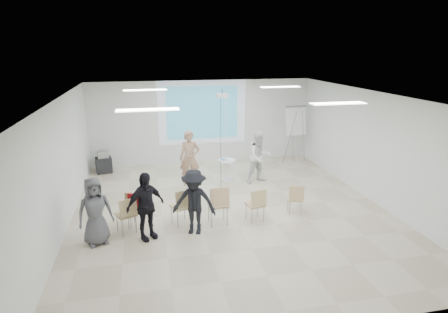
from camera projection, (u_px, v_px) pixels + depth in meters
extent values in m
cube|color=beige|center=(230.00, 212.00, 9.84)|extent=(8.00, 9.00, 0.10)
cube|color=white|center=(231.00, 94.00, 8.97)|extent=(8.00, 9.00, 0.10)
cube|color=silver|center=(202.00, 122.00, 13.67)|extent=(8.00, 0.10, 3.00)
cube|color=silver|center=(59.00, 166.00, 8.58)|extent=(0.10, 9.00, 3.00)
cube|color=silver|center=(375.00, 147.00, 10.23)|extent=(0.10, 9.00, 3.00)
cube|color=silver|center=(202.00, 113.00, 13.51)|extent=(3.20, 0.01, 2.30)
cube|color=teal|center=(202.00, 113.00, 13.49)|extent=(2.60, 0.01, 1.90)
cylinder|color=silver|center=(227.00, 180.00, 12.04)|extent=(0.54, 0.54, 0.05)
cylinder|color=white|center=(227.00, 170.00, 11.95)|extent=(0.15, 0.15, 0.62)
cylinder|color=white|center=(227.00, 160.00, 11.86)|extent=(0.74, 0.74, 0.04)
cube|color=white|center=(229.00, 160.00, 11.85)|extent=(0.23, 0.22, 0.01)
cube|color=teal|center=(224.00, 159.00, 11.85)|extent=(0.19, 0.23, 0.01)
imported|color=tan|center=(190.00, 155.00, 11.39)|extent=(0.78, 0.60, 1.94)
imported|color=white|center=(260.00, 154.00, 11.68)|extent=(1.01, 0.88, 1.82)
cube|color=white|center=(194.00, 143.00, 11.57)|extent=(0.06, 0.13, 0.04)
cube|color=white|center=(252.00, 143.00, 11.79)|extent=(0.07, 0.13, 0.04)
cube|color=tan|center=(126.00, 215.00, 8.58)|extent=(0.53, 0.53, 0.04)
cube|color=tan|center=(128.00, 208.00, 8.36)|extent=(0.40, 0.24, 0.39)
cylinder|color=#93959B|center=(122.00, 228.00, 8.42)|extent=(0.03, 0.03, 0.42)
cylinder|color=#94979C|center=(136.00, 224.00, 8.60)|extent=(0.03, 0.03, 0.42)
cylinder|color=#93969B|center=(117.00, 223.00, 8.68)|extent=(0.03, 0.03, 0.42)
cylinder|color=#96989F|center=(131.00, 219.00, 8.86)|extent=(0.03, 0.03, 0.42)
cube|color=tan|center=(138.00, 208.00, 8.85)|extent=(0.55, 0.55, 0.04)
cube|color=tan|center=(134.00, 202.00, 8.59)|extent=(0.43, 0.24, 0.41)
cylinder|color=gray|center=(129.00, 220.00, 8.78)|extent=(0.03, 0.03, 0.45)
cylinder|color=#96999E|center=(143.00, 221.00, 8.73)|extent=(0.03, 0.03, 0.45)
cylinder|color=gray|center=(134.00, 214.00, 9.11)|extent=(0.03, 0.03, 0.45)
cylinder|color=gray|center=(148.00, 215.00, 9.06)|extent=(0.03, 0.03, 0.45)
cube|color=tan|center=(181.00, 206.00, 8.95)|extent=(0.55, 0.55, 0.04)
cube|color=tan|center=(184.00, 199.00, 8.71)|extent=(0.44, 0.23, 0.41)
cylinder|color=#909398|center=(178.00, 220.00, 8.78)|extent=(0.03, 0.03, 0.45)
cylinder|color=#96999E|center=(191.00, 216.00, 8.96)|extent=(0.03, 0.03, 0.45)
cylinder|color=#95979E|center=(172.00, 214.00, 9.07)|extent=(0.03, 0.03, 0.45)
cylinder|color=gray|center=(185.00, 211.00, 9.25)|extent=(0.03, 0.03, 0.45)
cube|color=tan|center=(218.00, 204.00, 8.97)|extent=(0.47, 0.47, 0.04)
cube|color=tan|center=(220.00, 197.00, 8.69)|extent=(0.47, 0.10, 0.44)
cylinder|color=gray|center=(212.00, 218.00, 8.83)|extent=(0.02, 0.02, 0.49)
cylinder|color=gray|center=(227.00, 217.00, 8.91)|extent=(0.02, 0.02, 0.49)
cylinder|color=gray|center=(209.00, 212.00, 9.18)|extent=(0.02, 0.02, 0.49)
cylinder|color=gray|center=(224.00, 210.00, 9.26)|extent=(0.02, 0.02, 0.49)
cube|color=tan|center=(255.00, 204.00, 9.14)|extent=(0.46, 0.46, 0.04)
cube|color=tan|center=(259.00, 198.00, 8.91)|extent=(0.41, 0.15, 0.38)
cylinder|color=gray|center=(252.00, 216.00, 9.00)|extent=(0.02, 0.02, 0.42)
cylinder|color=#94979C|center=(264.00, 214.00, 9.12)|extent=(0.02, 0.02, 0.42)
cylinder|color=#94959C|center=(246.00, 211.00, 9.29)|extent=(0.02, 0.02, 0.42)
cylinder|color=#94969C|center=(258.00, 209.00, 9.41)|extent=(0.02, 0.02, 0.42)
cube|color=#D0B978|center=(295.00, 199.00, 9.58)|extent=(0.44, 0.44, 0.04)
cube|color=tan|center=(297.00, 193.00, 9.34)|extent=(0.38, 0.15, 0.35)
cylinder|color=gray|center=(290.00, 208.00, 9.49)|extent=(0.02, 0.02, 0.39)
cylinder|color=gray|center=(301.00, 208.00, 9.49)|extent=(0.02, 0.02, 0.39)
cylinder|color=gray|center=(288.00, 204.00, 9.78)|extent=(0.02, 0.02, 0.39)
cylinder|color=gray|center=(299.00, 204.00, 9.78)|extent=(0.02, 0.02, 0.39)
cube|color=#AF1519|center=(137.00, 202.00, 8.57)|extent=(0.41, 0.23, 0.39)
imported|color=black|center=(181.00, 205.00, 8.96)|extent=(0.40, 0.35, 0.03)
imported|color=black|center=(145.00, 201.00, 8.15)|extent=(1.21, 1.05, 1.78)
imported|color=black|center=(194.00, 198.00, 8.41)|extent=(1.26, 0.95, 1.73)
imported|color=#58595D|center=(95.00, 207.00, 7.96)|extent=(0.96, 0.79, 1.69)
cylinder|color=gray|center=(290.00, 138.00, 13.47)|extent=(0.38, 0.21, 1.94)
cylinder|color=#96999E|center=(303.00, 137.00, 13.62)|extent=(0.35, 0.26, 1.94)
cylinder|color=#93969B|center=(292.00, 135.00, 13.87)|extent=(0.06, 0.44, 1.94)
cube|color=white|center=(296.00, 120.00, 13.50)|extent=(0.78, 0.28, 1.09)
cube|color=gray|center=(296.00, 106.00, 13.40)|extent=(0.79, 0.13, 0.07)
cube|color=black|center=(104.00, 165.00, 12.70)|extent=(0.58, 0.50, 0.51)
cube|color=#909498|center=(103.00, 154.00, 12.60)|extent=(0.41, 0.37, 0.22)
cylinder|color=black|center=(99.00, 174.00, 12.56)|extent=(0.07, 0.07, 0.06)
cylinder|color=black|center=(111.00, 172.00, 12.72)|extent=(0.07, 0.07, 0.06)
cylinder|color=black|center=(98.00, 171.00, 12.83)|extent=(0.07, 0.07, 0.06)
cylinder|color=black|center=(110.00, 170.00, 12.99)|extent=(0.07, 0.07, 0.06)
cube|color=white|center=(222.00, 96.00, 10.46)|extent=(0.30, 0.25, 0.10)
cylinder|color=gray|center=(222.00, 92.00, 10.43)|extent=(0.04, 0.04, 0.14)
cylinder|color=black|center=(221.00, 146.00, 10.77)|extent=(0.01, 0.01, 2.77)
cylinder|color=white|center=(224.00, 146.00, 10.78)|extent=(0.01, 0.01, 2.77)
cube|color=white|center=(145.00, 90.00, 10.46)|extent=(1.20, 0.30, 0.02)
cube|color=white|center=(280.00, 87.00, 11.27)|extent=(1.20, 0.30, 0.02)
cube|color=white|center=(148.00, 110.00, 7.17)|extent=(1.20, 0.30, 0.02)
cube|color=white|center=(338.00, 103.00, 7.99)|extent=(1.20, 0.30, 0.02)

